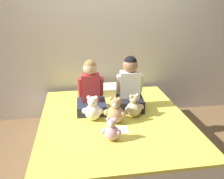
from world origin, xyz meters
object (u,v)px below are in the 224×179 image
object	(u,v)px
child_on_left	(91,91)
pillow_at_headboard	(106,90)
teddy_bear_at_foot_of_bed	(111,131)
bed	(114,135)
sign_card	(118,130)
teddy_bear_between_children	(115,112)
child_on_right	(130,87)
teddy_bear_held_by_right_child	(134,107)
teddy_bear_held_by_left_child	(93,110)

from	to	relation	value
child_on_left	pillow_at_headboard	world-z (taller)	child_on_left
teddy_bear_at_foot_of_bed	bed	bearing A→B (deg)	96.26
child_on_left	sign_card	xyz separation A→B (m)	(0.23, -0.52, -0.24)
teddy_bear_between_children	bed	bearing A→B (deg)	104.32
child_on_left	teddy_bear_between_children	world-z (taller)	child_on_left
child_on_right	teddy_bear_at_foot_of_bed	distance (m)	0.78
child_on_right	teddy_bear_held_by_right_child	size ratio (longest dim) A/B	2.37
bed	child_on_right	size ratio (longest dim) A/B	2.93
teddy_bear_between_children	pillow_at_headboard	xyz separation A→B (m)	(0.01, 0.86, -0.07)
child_on_left	teddy_bear_at_foot_of_bed	bearing A→B (deg)	-77.13
teddy_bear_held_by_left_child	pillow_at_headboard	distance (m)	0.80
bed	teddy_bear_at_foot_of_bed	size ratio (longest dim) A/B	8.08
bed	teddy_bear_between_children	xyz separation A→B (m)	(-0.01, -0.10, 0.35)
teddy_bear_held_by_right_child	teddy_bear_between_children	distance (m)	0.26
child_on_left	child_on_right	bearing A→B (deg)	1.24
bed	child_on_left	distance (m)	0.58
bed	child_on_left	world-z (taller)	child_on_left
child_on_right	teddy_bear_between_children	size ratio (longest dim) A/B	2.17
child_on_right	sign_card	bearing A→B (deg)	-108.82
child_on_left	teddy_bear_held_by_left_child	distance (m)	0.28
sign_card	teddy_bear_at_foot_of_bed	bearing A→B (deg)	-119.26
teddy_bear_between_children	teddy_bear_at_foot_of_bed	xyz separation A→B (m)	(-0.09, -0.34, -0.03)
teddy_bear_held_by_left_child	teddy_bear_held_by_right_child	bearing A→B (deg)	12.78
teddy_bear_held_by_left_child	child_on_left	bearing A→B (deg)	101.12
child_on_right	teddy_bear_held_by_left_child	xyz separation A→B (m)	(-0.47, -0.25, -0.15)
teddy_bear_at_foot_of_bed	pillow_at_headboard	distance (m)	1.20
teddy_bear_held_by_left_child	sign_card	bearing A→B (deg)	-37.57
child_on_right	teddy_bear_at_foot_of_bed	world-z (taller)	child_on_right
teddy_bear_held_by_left_child	sign_card	distance (m)	0.38
teddy_bear_at_foot_of_bed	pillow_at_headboard	world-z (taller)	teddy_bear_at_foot_of_bed
teddy_bear_held_by_left_child	teddy_bear_held_by_right_child	world-z (taller)	teddy_bear_held_by_left_child
teddy_bear_at_foot_of_bed	sign_card	bearing A→B (deg)	79.79
bed	pillow_at_headboard	bearing A→B (deg)	90.00
bed	sign_card	xyz separation A→B (m)	(-0.01, -0.27, 0.23)
teddy_bear_held_by_left_child	teddy_bear_at_foot_of_bed	size ratio (longest dim) A/B	1.22
child_on_right	teddy_bear_held_by_left_child	bearing A→B (deg)	-146.37
teddy_bear_between_children	sign_card	size ratio (longest dim) A/B	1.42
teddy_bear_at_foot_of_bed	teddy_bear_held_by_right_child	bearing A→B (deg)	72.87
teddy_bear_held_by_right_child	teddy_bear_at_foot_of_bed	distance (m)	0.56
teddy_bear_held_by_right_child	pillow_at_headboard	xyz separation A→B (m)	(-0.23, 0.75, -0.06)
child_on_right	teddy_bear_at_foot_of_bed	xyz separation A→B (m)	(-0.33, -0.69, -0.17)
child_on_left	sign_card	bearing A→B (deg)	-64.52
child_on_left	teddy_bear_between_children	distance (m)	0.44
teddy_bear_held_by_right_child	sign_card	world-z (taller)	teddy_bear_held_by_right_child
teddy_bear_between_children	teddy_bear_at_foot_of_bed	distance (m)	0.35
child_on_left	teddy_bear_held_by_left_child	bearing A→B (deg)	-88.95
teddy_bear_between_children	teddy_bear_at_foot_of_bed	bearing A→B (deg)	-87.03
bed	child_on_right	bearing A→B (deg)	47.36
child_on_right	teddy_bear_held_by_right_child	distance (m)	0.29
child_on_left	teddy_bear_held_by_left_child	xyz separation A→B (m)	(-0.00, -0.25, -0.12)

